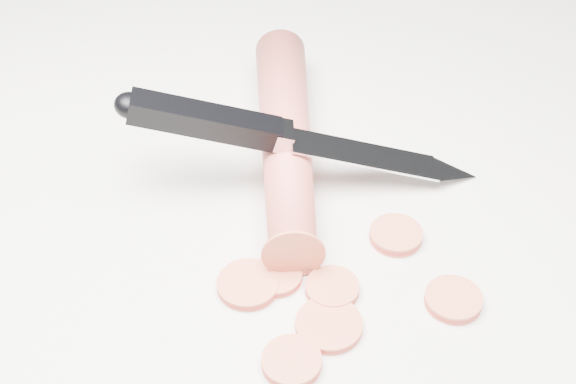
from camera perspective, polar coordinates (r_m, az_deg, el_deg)
name	(u,v)px	position (r m, az deg, el deg)	size (l,w,h in m)	color
ground	(281,239)	(0.52, -0.51, -3.36)	(2.40, 2.40, 0.00)	silver
carrot	(286,138)	(0.57, -0.15, 3.87)	(0.03, 0.03, 0.22)	#D14B3E
carrot_slice_0	(248,285)	(0.49, -2.86, -6.59)	(0.04, 0.04, 0.01)	#D45C3D
carrot_slice_1	(329,325)	(0.47, 2.93, -9.42)	(0.04, 0.04, 0.01)	#D45C3D
carrot_slice_2	(332,288)	(0.49, 3.16, -6.86)	(0.03, 0.03, 0.01)	#D45C3D
carrot_slice_3	(396,235)	(0.52, 7.68, -3.06)	(0.03, 0.03, 0.01)	#D45C3D
carrot_slice_4	(453,300)	(0.50, 11.68, -7.50)	(0.03, 0.03, 0.01)	#D45C3D
carrot_slice_5	(276,276)	(0.50, -0.83, -5.99)	(0.03, 0.03, 0.01)	#D45C3D
carrot_slice_6	(292,362)	(0.46, 0.25, -11.99)	(0.03, 0.03, 0.01)	#D45C3D
kitchen_knife	(304,136)	(0.54, 1.15, 3.99)	(0.24, 0.11, 0.08)	silver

